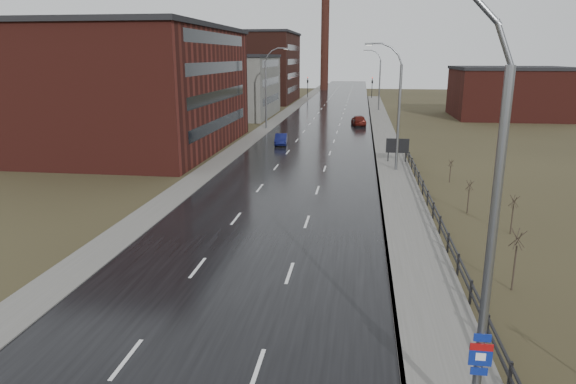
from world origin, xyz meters
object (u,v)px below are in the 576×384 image
(streetlight_main, at_px, (480,227))
(car_far, at_px, (359,121))
(billboard, at_px, (397,146))
(car_near, at_px, (281,140))

(streetlight_main, bearing_deg, car_far, 92.88)
(streetlight_main, relative_size, billboard, 4.92)
(billboard, bearing_deg, car_far, 98.04)
(car_near, bearing_deg, billboard, -40.67)
(car_near, xyz_separation_m, car_far, (8.96, 18.71, 0.16))
(billboard, distance_m, car_near, 15.73)
(billboard, bearing_deg, car_near, 145.07)
(streetlight_main, xyz_separation_m, car_far, (-3.29, 65.41, -5.25))
(billboard, height_order, car_far, billboard)
(car_near, bearing_deg, car_far, 58.69)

